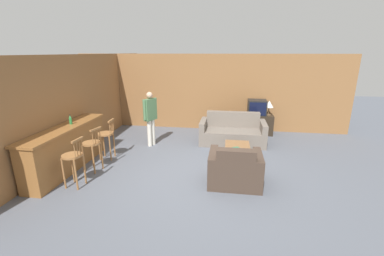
# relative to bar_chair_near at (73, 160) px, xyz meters

# --- Properties ---
(ground_plane) EXTENTS (24.00, 24.00, 0.00)m
(ground_plane) POSITION_rel_bar_chair_near_xyz_m (2.32, 0.86, -0.58)
(ground_plane) COLOR #565B66
(wall_back) EXTENTS (9.40, 0.08, 2.60)m
(wall_back) POSITION_rel_bar_chair_near_xyz_m (2.32, 4.54, 0.72)
(wall_back) COLOR olive
(wall_back) RESTS_ON ground_plane
(wall_left) EXTENTS (0.08, 8.68, 2.60)m
(wall_left) POSITION_rel_bar_chair_near_xyz_m (-0.96, 2.20, 0.72)
(wall_left) COLOR olive
(wall_left) RESTS_ON ground_plane
(bar_counter) EXTENTS (0.55, 2.64, 1.03)m
(bar_counter) POSITION_rel_bar_chair_near_xyz_m (-0.62, 0.74, -0.07)
(bar_counter) COLOR brown
(bar_counter) RESTS_ON ground_plane
(bar_chair_near) EXTENTS (0.42, 0.42, 1.04)m
(bar_chair_near) POSITION_rel_bar_chair_near_xyz_m (0.00, 0.00, 0.00)
(bar_chair_near) COLOR #996638
(bar_chair_near) RESTS_ON ground_plane
(bar_chair_mid) EXTENTS (0.47, 0.47, 1.04)m
(bar_chair_mid) POSITION_rel_bar_chair_near_xyz_m (-0.00, 0.74, 0.00)
(bar_chair_mid) COLOR #996638
(bar_chair_mid) RESTS_ON ground_plane
(bar_chair_far) EXTENTS (0.42, 0.42, 1.04)m
(bar_chair_far) POSITION_rel_bar_chair_near_xyz_m (-0.00, 1.45, 0.00)
(bar_chair_far) COLOR #996638
(bar_chair_far) RESTS_ON ground_plane
(couch_far) EXTENTS (1.92, 0.93, 0.90)m
(couch_far) POSITION_rel_bar_chair_near_xyz_m (3.18, 3.12, -0.27)
(couch_far) COLOR #70665B
(couch_far) RESTS_ON ground_plane
(armchair_near) EXTENTS (1.08, 0.88, 0.88)m
(armchair_near) POSITION_rel_bar_chair_near_xyz_m (3.22, 0.56, -0.27)
(armchair_near) COLOR #423328
(armchair_near) RESTS_ON ground_plane
(coffee_table) EXTENTS (0.62, 0.88, 0.38)m
(coffee_table) POSITION_rel_bar_chair_near_xyz_m (3.30, 1.85, -0.26)
(coffee_table) COLOR brown
(coffee_table) RESTS_ON ground_plane
(tv_unit) EXTENTS (1.09, 0.54, 0.65)m
(tv_unit) POSITION_rel_bar_chair_near_xyz_m (3.96, 4.17, -0.26)
(tv_unit) COLOR #2D2319
(tv_unit) RESTS_ON ground_plane
(tv) EXTENTS (0.59, 0.52, 0.49)m
(tv) POSITION_rel_bar_chair_near_xyz_m (3.96, 4.17, 0.32)
(tv) COLOR black
(tv) RESTS_ON tv_unit
(bottle) EXTENTS (0.06, 0.06, 0.23)m
(bottle) POSITION_rel_bar_chair_near_xyz_m (-0.62, 0.98, 0.55)
(bottle) COLOR #2D7F3D
(bottle) RESTS_ON bar_counter
(book_on_table) EXTENTS (0.21, 0.19, 0.02)m
(book_on_table) POSITION_rel_bar_chair_near_xyz_m (3.26, 1.65, -0.20)
(book_on_table) COLOR #33704C
(book_on_table) RESTS_ON coffee_table
(table_lamp) EXTENTS (0.28, 0.28, 0.48)m
(table_lamp) POSITION_rel_bar_chair_near_xyz_m (4.34, 4.17, 0.42)
(table_lamp) COLOR brown
(table_lamp) RESTS_ON tv_unit
(person_by_window) EXTENTS (0.32, 0.48, 1.58)m
(person_by_window) POSITION_rel_bar_chair_near_xyz_m (0.82, 2.56, 0.31)
(person_by_window) COLOR silver
(person_by_window) RESTS_ON ground_plane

